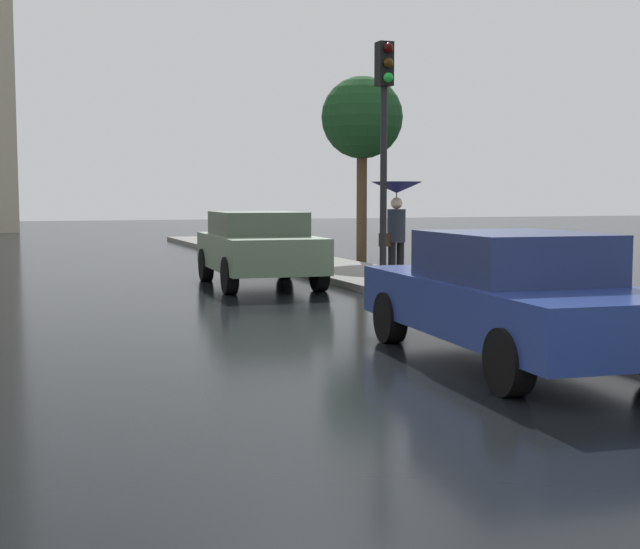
{
  "coord_description": "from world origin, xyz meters",
  "views": [
    {
      "loc": [
        -2.01,
        -4.7,
        1.75
      ],
      "look_at": [
        1.31,
        4.53,
        0.87
      ],
      "focal_mm": 49.1,
      "sensor_mm": 36.0,
      "label": 1
    }
  ],
  "objects_px": {
    "car_green_near_kerb": "(259,246)",
    "street_tree_near": "(362,120)",
    "car_blue_mid_road": "(511,296)",
    "traffic_light": "(384,118)",
    "pedestrian_with_umbrella_near": "(396,206)"
  },
  "relations": [
    {
      "from": "traffic_light",
      "to": "street_tree_near",
      "type": "height_order",
      "value": "street_tree_near"
    },
    {
      "from": "car_blue_mid_road",
      "to": "traffic_light",
      "type": "bearing_deg",
      "value": 82.07
    },
    {
      "from": "street_tree_near",
      "to": "car_green_near_kerb",
      "type": "bearing_deg",
      "value": -131.04
    },
    {
      "from": "car_blue_mid_road",
      "to": "street_tree_near",
      "type": "xyz_separation_m",
      "value": [
        3.79,
        13.26,
        3.03
      ]
    },
    {
      "from": "car_green_near_kerb",
      "to": "pedestrian_with_umbrella_near",
      "type": "bearing_deg",
      "value": -42.65
    },
    {
      "from": "car_blue_mid_road",
      "to": "car_green_near_kerb",
      "type": "bearing_deg",
      "value": 95.95
    },
    {
      "from": "car_green_near_kerb",
      "to": "street_tree_near",
      "type": "relative_size",
      "value": 0.82
    },
    {
      "from": "pedestrian_with_umbrella_near",
      "to": "traffic_light",
      "type": "xyz_separation_m",
      "value": [
        -0.4,
        -0.36,
        1.52
      ]
    },
    {
      "from": "pedestrian_with_umbrella_near",
      "to": "car_green_near_kerb",
      "type": "bearing_deg",
      "value": 126.33
    },
    {
      "from": "car_blue_mid_road",
      "to": "street_tree_near",
      "type": "height_order",
      "value": "street_tree_near"
    },
    {
      "from": "car_green_near_kerb",
      "to": "car_blue_mid_road",
      "type": "bearing_deg",
      "value": -84.75
    },
    {
      "from": "car_green_near_kerb",
      "to": "car_blue_mid_road",
      "type": "distance_m",
      "value": 8.51
    },
    {
      "from": "pedestrian_with_umbrella_near",
      "to": "car_blue_mid_road",
      "type": "bearing_deg",
      "value": -112.44
    },
    {
      "from": "pedestrian_with_umbrella_near",
      "to": "street_tree_near",
      "type": "relative_size",
      "value": 0.39
    },
    {
      "from": "traffic_light",
      "to": "street_tree_near",
      "type": "distance_m",
      "value": 7.62
    }
  ]
}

